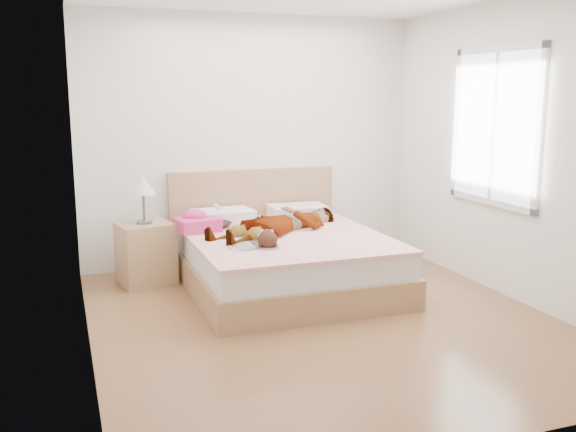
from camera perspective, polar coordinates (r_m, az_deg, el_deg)
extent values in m
plane|color=#58331B|center=(5.24, 3.18, -9.21)|extent=(4.00, 4.00, 0.00)
imported|color=white|center=(6.09, -0.77, -0.32)|extent=(1.64, 1.22, 0.21)
ellipsoid|color=black|center=(6.37, -6.94, -0.50)|extent=(0.46, 0.55, 0.08)
cube|color=silver|center=(6.31, -6.25, 0.81)|extent=(0.09, 0.11, 0.05)
plane|color=silver|center=(6.83, -3.28, 6.68)|extent=(3.60, 0.00, 3.60)
plane|color=silver|center=(3.22, 17.38, 1.42)|extent=(3.60, 0.00, 3.60)
plane|color=white|center=(4.56, -18.03, 4.05)|extent=(0.00, 4.00, 4.00)
plane|color=silver|center=(5.89, 19.76, 5.38)|extent=(0.00, 4.00, 4.00)
cube|color=white|center=(6.09, 17.90, 7.55)|extent=(0.02, 1.10, 1.30)
cube|color=silver|center=(5.64, 21.49, 7.10)|extent=(0.04, 0.06, 1.42)
cube|color=silver|center=(6.56, 14.81, 7.92)|extent=(0.04, 0.06, 1.42)
cube|color=silver|center=(6.16, 17.53, 1.24)|extent=(0.04, 1.22, 0.06)
cube|color=silver|center=(6.10, 18.29, 13.94)|extent=(0.04, 1.22, 0.06)
cube|color=silver|center=(6.09, 17.87, 7.55)|extent=(0.03, 0.04, 1.30)
cube|color=olive|center=(6.04, -0.32, -5.14)|extent=(1.78, 2.08, 0.26)
cube|color=silver|center=(5.98, -0.32, -2.93)|extent=(1.70, 2.00, 0.22)
cube|color=silver|center=(5.95, -0.32, -1.77)|extent=(1.74, 2.04, 0.03)
cube|color=olive|center=(6.89, -3.11, 0.02)|extent=(1.80, 0.07, 1.00)
cube|color=white|center=(6.50, -5.77, -0.02)|extent=(0.61, 0.44, 0.13)
cube|color=silver|center=(6.73, 0.85, 0.42)|extent=(0.60, 0.43, 0.13)
cube|color=#E93F9B|center=(6.13, -8.03, -0.77)|extent=(0.43, 0.37, 0.13)
ellipsoid|color=#DE3C8E|center=(6.16, -8.31, 0.07)|extent=(0.27, 0.22, 0.12)
cube|color=silver|center=(5.47, -3.09, -2.70)|extent=(0.41, 0.28, 0.01)
cube|color=white|center=(5.45, -4.15, -2.69)|extent=(0.21, 0.27, 0.02)
cube|color=black|center=(5.50, -2.04, -2.53)|extent=(0.21, 0.27, 0.02)
cylinder|color=white|center=(5.55, -2.30, -2.09)|extent=(0.08, 0.08, 0.09)
torus|color=white|center=(5.56, -1.91, -2.04)|extent=(0.06, 0.01, 0.06)
cylinder|color=black|center=(5.54, -2.31, -1.74)|extent=(0.07, 0.07, 0.00)
ellipsoid|color=black|center=(5.42, -1.83, -2.09)|extent=(0.22, 0.23, 0.15)
ellipsoid|color=beige|center=(5.40, -1.83, -2.01)|extent=(0.12, 0.12, 0.07)
sphere|color=black|center=(5.52, -1.88, -1.72)|extent=(0.11, 0.11, 0.11)
sphere|color=#FBA4BA|center=(5.55, -2.31, -1.42)|extent=(0.04, 0.04, 0.04)
sphere|color=pink|center=(5.55, -1.49, -1.41)|extent=(0.04, 0.04, 0.04)
ellipsoid|color=black|center=(5.38, -2.47, -2.56)|extent=(0.06, 0.07, 0.03)
ellipsoid|color=black|center=(5.39, -1.15, -2.54)|extent=(0.06, 0.07, 0.03)
cube|color=#8F6442|center=(6.26, -12.53, -3.28)|extent=(0.56, 0.52, 0.59)
cylinder|color=#4F4F4F|center=(6.20, -12.64, -0.54)|extent=(0.18, 0.18, 0.02)
cylinder|color=#535353|center=(6.17, -12.70, 0.82)|extent=(0.03, 0.03, 0.30)
cone|color=silver|center=(6.14, -12.78, 2.69)|extent=(0.28, 0.28, 0.17)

